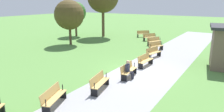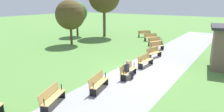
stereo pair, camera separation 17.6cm
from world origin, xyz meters
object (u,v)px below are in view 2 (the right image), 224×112
(bench_4, at_px, (154,52))
(bench_6, at_px, (128,70))
(bench_7, at_px, (98,82))
(tree_0, at_px, (70,15))
(bench_1, at_px, (151,37))
(bench_5, at_px, (145,60))
(bench_0, at_px, (144,34))
(person_seated, at_px, (128,69))
(bench_2, at_px, (155,41))
(bench_3, at_px, (156,46))
(tree_3, at_px, (77,12))
(bench_8, at_px, (52,96))

(bench_4, relative_size, bench_6, 1.02)
(bench_7, height_order, tree_0, tree_0)
(bench_7, bearing_deg, bench_1, 179.91)
(bench_1, distance_m, bench_5, 10.69)
(bench_0, height_order, person_seated, person_seated)
(bench_2, distance_m, bench_6, 10.70)
(bench_0, bearing_deg, bench_4, 73.98)
(bench_5, height_order, bench_7, same)
(bench_0, height_order, bench_4, same)
(bench_2, distance_m, tree_0, 9.92)
(bench_5, bearing_deg, bench_3, -163.61)
(bench_6, bearing_deg, bench_3, -175.94)
(bench_6, bearing_deg, bench_4, 179.97)
(bench_4, relative_size, tree_3, 0.38)
(bench_0, xyz_separation_m, person_seated, (14.99, 5.67, 0.16))
(bench_1, xyz_separation_m, bench_4, (7.33, 3.35, 0.00))
(bench_2, distance_m, bench_4, 5.40)
(bench_4, xyz_separation_m, bench_5, (2.68, 0.39, 0.00))
(bench_8, distance_m, person_seated, 5.22)
(bench_5, bearing_deg, bench_1, -155.42)
(bench_1, relative_size, bench_5, 0.94)
(bench_0, bearing_deg, bench_1, 86.31)
(bench_4, xyz_separation_m, bench_8, (10.67, -0.76, 0.00))
(bench_5, xyz_separation_m, bench_8, (7.99, -1.15, 0.00))
(bench_3, bearing_deg, tree_0, -55.19)
(bench_4, distance_m, bench_7, 8.07)
(bench_3, relative_size, bench_6, 1.01)
(bench_0, relative_size, bench_1, 0.94)
(bench_0, bearing_deg, bench_7, 61.68)
(person_seated, bearing_deg, bench_3, -175.07)
(bench_4, bearing_deg, bench_7, 12.36)
(bench_4, xyz_separation_m, tree_3, (-4.99, -13.50, 2.82))
(bench_1, height_order, bench_6, same)
(bench_5, distance_m, bench_7, 5.40)
(bench_1, xyz_separation_m, person_seated, (12.95, 3.90, 0.16))
(bench_2, relative_size, bench_8, 0.98)
(person_seated, bearing_deg, bench_0, -163.41)
(bench_6, bearing_deg, tree_3, -130.89)
(bench_1, relative_size, bench_2, 0.95)
(bench_3, height_order, bench_7, same)
(bench_0, relative_size, bench_6, 0.88)
(bench_2, xyz_separation_m, bench_3, (2.46, 1.12, 0.00))
(bench_6, xyz_separation_m, bench_7, (2.68, -0.39, 0.00))
(bench_8, bearing_deg, bench_7, 143.03)
(bench_6, height_order, bench_8, same)
(bench_6, bearing_deg, person_seated, 31.12)
(bench_1, xyz_separation_m, bench_8, (18.00, 2.59, 0.00))
(bench_6, bearing_deg, bench_7, -12.30)
(bench_5, xyz_separation_m, bench_6, (2.71, 0.00, 0.00))
(bench_4, bearing_deg, bench_3, -151.27)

